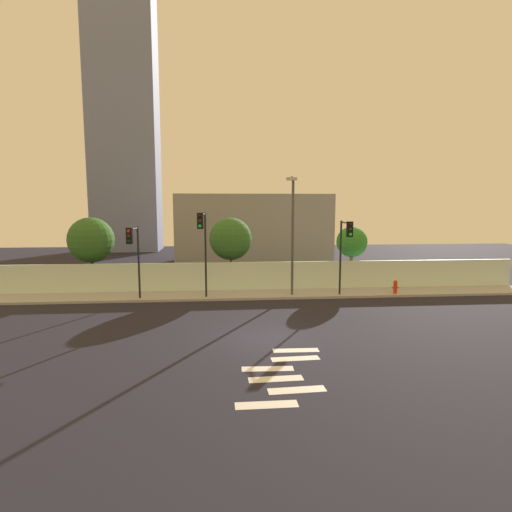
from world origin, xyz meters
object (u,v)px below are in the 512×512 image
(roadside_tree_midright, at_px, (352,242))
(roadside_tree_midleft, at_px, (231,239))
(street_lamp_curbside, at_px, (292,227))
(traffic_light_left, at_px, (134,247))
(fire_hydrant, at_px, (395,286))
(traffic_light_center, at_px, (345,242))
(roadside_tree_leftmost, at_px, (91,240))
(traffic_light_right, at_px, (203,237))

(roadside_tree_midright, bearing_deg, roadside_tree_midleft, 180.00)
(roadside_tree_midleft, bearing_deg, street_lamp_curbside, -44.21)
(street_lamp_curbside, bearing_deg, traffic_light_left, -175.46)
(roadside_tree_midleft, height_order, roadside_tree_midright, roadside_tree_midleft)
(street_lamp_curbside, xyz_separation_m, fire_hydrant, (6.54, -0.00, -3.74))
(traffic_light_left, distance_m, fire_hydrant, 15.99)
(traffic_light_center, distance_m, roadside_tree_leftmost, 16.45)
(traffic_light_right, height_order, fire_hydrant, traffic_light_right)
(traffic_light_right, height_order, roadside_tree_midleft, traffic_light_right)
(fire_hydrant, xyz_separation_m, roadside_tree_leftmost, (-19.38, 3.53, 2.74))
(fire_hydrant, xyz_separation_m, roadside_tree_midright, (-1.70, 3.53, 2.46))
(traffic_light_center, bearing_deg, roadside_tree_midright, 67.15)
(fire_hydrant, bearing_deg, roadside_tree_midleft, 160.84)
(roadside_tree_leftmost, xyz_separation_m, roadside_tree_midleft, (9.22, 0.00, 0.01))
(roadside_tree_midleft, bearing_deg, roadside_tree_leftmost, -180.00)
(roadside_tree_midright, bearing_deg, traffic_light_left, -163.13)
(traffic_light_center, bearing_deg, roadside_tree_leftmost, 165.24)
(traffic_light_right, xyz_separation_m, roadside_tree_midleft, (1.69, 4.10, -0.48))
(traffic_light_left, height_order, roadside_tree_midleft, roadside_tree_midleft)
(roadside_tree_midright, bearing_deg, street_lamp_curbside, -143.86)
(fire_hydrant, distance_m, roadside_tree_midright, 4.63)
(traffic_light_left, xyz_separation_m, fire_hydrant, (15.74, 0.73, -2.69))
(traffic_light_left, xyz_separation_m, roadside_tree_midright, (14.04, 4.26, -0.22))
(traffic_light_left, relative_size, traffic_light_center, 0.94)
(roadside_tree_midleft, bearing_deg, fire_hydrant, -19.16)
(traffic_light_right, distance_m, roadside_tree_midleft, 4.46)
(traffic_light_center, distance_m, street_lamp_curbside, 3.25)
(fire_hydrant, bearing_deg, roadside_tree_midright, 115.77)
(traffic_light_center, relative_size, traffic_light_right, 0.90)
(fire_hydrant, bearing_deg, street_lamp_curbside, 179.98)
(traffic_light_right, distance_m, roadside_tree_midright, 10.97)
(street_lamp_curbside, distance_m, roadside_tree_midright, 6.12)
(fire_hydrant, xyz_separation_m, roadside_tree_midleft, (-10.16, 3.53, 2.75))
(fire_hydrant, height_order, roadside_tree_midleft, roadside_tree_midleft)
(traffic_light_center, bearing_deg, traffic_light_left, -179.68)
(roadside_tree_leftmost, distance_m, roadside_tree_midleft, 9.22)
(traffic_light_right, relative_size, fire_hydrant, 5.99)
(traffic_light_left, distance_m, traffic_light_right, 3.93)
(fire_hydrant, bearing_deg, roadside_tree_leftmost, 169.68)
(traffic_light_right, bearing_deg, traffic_light_left, -177.64)
(street_lamp_curbside, relative_size, roadside_tree_midleft, 1.47)
(traffic_light_left, height_order, traffic_light_center, traffic_light_center)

